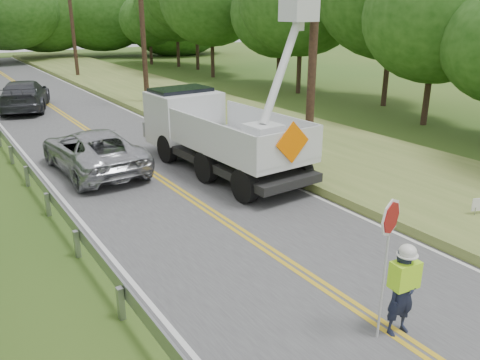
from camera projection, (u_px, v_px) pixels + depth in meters
ground at (427, 356)px, 8.52m from camera, size 140.00×140.00×0.00m
road at (131, 159)px, 19.52m from camera, size 7.20×96.00×0.03m
guardrail at (18, 157)px, 17.97m from camera, size 0.18×48.00×0.77m
utility_poles at (200, 19)px, 22.71m from camera, size 1.60×43.30×10.00m
tall_grass_verge at (272, 132)px, 23.15m from camera, size 7.00×96.00×0.30m
flagger at (403, 286)px, 8.78m from camera, size 1.10×0.48×2.76m
bucket_truck at (212, 123)px, 18.27m from camera, size 3.93×7.92×7.49m
suv_silver at (93, 150)px, 17.86m from camera, size 2.78×5.72×1.57m
suv_darkgrey at (24, 95)px, 28.62m from camera, size 4.09×6.45×1.74m
yard_sign at (480, 205)px, 13.54m from camera, size 0.51×0.22×0.78m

